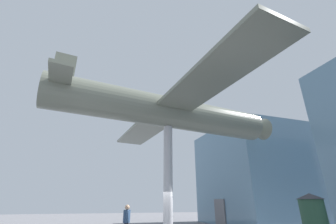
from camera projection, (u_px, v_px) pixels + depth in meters
name	position (u px, v px, depth m)	size (l,w,h in m)	color
glass_pavilion_left	(276.00, 176.00, 24.81)	(10.28, 14.87, 10.02)	#60849E
support_pylon_central	(168.00, 180.00, 12.60)	(0.52, 0.52, 6.28)	#B7B7BC
suspended_airplane	(171.00, 112.00, 14.25)	(17.28, 15.75, 3.34)	slate
visitor_person	(127.00, 219.00, 12.89)	(0.44, 0.43, 1.85)	#232328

